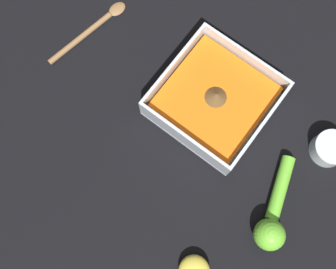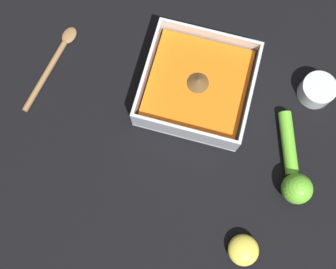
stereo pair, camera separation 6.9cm
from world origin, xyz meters
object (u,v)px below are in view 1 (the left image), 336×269
object	(u,v)px
spice_bowl	(330,149)
wooden_spoon	(92,29)
square_dish	(215,100)
lemon_squeezer	(273,220)

from	to	relation	value
spice_bowl	wooden_spoon	xyz separation A→B (m)	(-0.08, 0.54, -0.01)
square_dish	lemon_squeezer	bearing A→B (deg)	-119.52
square_dish	lemon_squeezer	size ratio (longest dim) A/B	1.18
square_dish	lemon_squeezer	xyz separation A→B (m)	(-0.12, -0.22, 0.00)
wooden_spoon	lemon_squeezer	bearing A→B (deg)	-90.97
spice_bowl	wooden_spoon	distance (m)	0.54
square_dish	lemon_squeezer	world-z (taller)	square_dish
spice_bowl	wooden_spoon	size ratio (longest dim) A/B	0.34
spice_bowl	lemon_squeezer	distance (m)	0.18
spice_bowl	square_dish	bearing A→B (deg)	103.54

